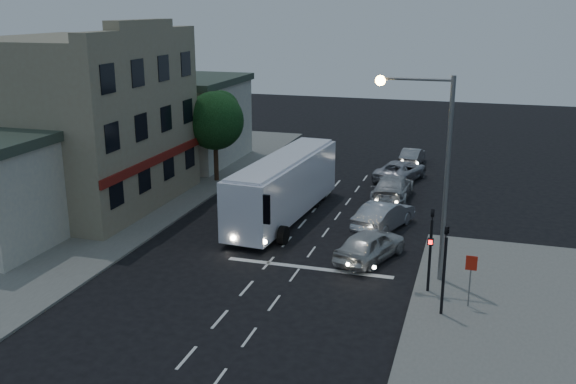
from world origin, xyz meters
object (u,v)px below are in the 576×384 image
(traffic_signal_side, at_px, (445,259))
(street_tree, at_px, (215,118))
(car_extra, at_px, (412,156))
(tour_bus, at_px, (284,185))
(car_sedan_b, at_px, (393,187))
(streetlight, at_px, (432,155))
(car_suv, at_px, (370,245))
(car_sedan_a, at_px, (384,216))
(regulatory_sign, at_px, (471,273))
(car_sedan_c, at_px, (400,171))
(traffic_signal_main, at_px, (431,240))

(traffic_signal_side, distance_m, street_tree, 23.24)
(car_extra, bearing_deg, traffic_signal_side, 102.96)
(tour_bus, distance_m, car_sedan_b, 7.88)
(car_extra, bearing_deg, streetlight, 101.87)
(tour_bus, distance_m, street_tree, 9.66)
(car_suv, bearing_deg, car_sedan_a, -69.41)
(streetlight, bearing_deg, regulatory_sign, -51.25)
(car_sedan_a, relative_size, car_sedan_c, 0.92)
(tour_bus, height_order, car_sedan_c, tour_bus)
(car_sedan_a, distance_m, traffic_signal_side, 10.54)
(car_suv, relative_size, street_tree, 0.74)
(streetlight, distance_m, street_tree, 20.19)
(regulatory_sign, bearing_deg, street_tree, 138.92)
(car_extra, xyz_separation_m, street_tree, (-12.56, -8.99, 3.83))
(traffic_signal_main, distance_m, regulatory_sign, 2.14)
(car_extra, distance_m, streetlight, 22.59)
(car_suv, xyz_separation_m, car_sedan_b, (-0.39, 10.49, 0.01))
(car_extra, bearing_deg, car_sedan_c, 90.73)
(streetlight, bearing_deg, car_sedan_b, 104.63)
(car_extra, xyz_separation_m, traffic_signal_main, (3.25, -23.23, 1.76))
(car_suv, distance_m, car_sedan_b, 10.49)
(tour_bus, bearing_deg, streetlight, -32.82)
(traffic_signal_side, relative_size, streetlight, 0.46)
(street_tree, bearing_deg, car_suv, -41.28)
(tour_bus, distance_m, car_sedan_a, 5.95)
(car_extra, distance_m, traffic_signal_side, 25.58)
(car_sedan_a, relative_size, traffic_signal_side, 1.15)
(car_suv, bearing_deg, car_sedan_b, -67.99)
(car_sedan_c, relative_size, traffic_signal_side, 1.25)
(car_extra, height_order, traffic_signal_side, traffic_signal_side)
(traffic_signal_main, xyz_separation_m, traffic_signal_side, (0.70, -1.98, 0.00))
(car_sedan_c, distance_m, traffic_signal_side, 20.79)
(car_sedan_c, relative_size, traffic_signal_main, 1.25)
(tour_bus, relative_size, car_sedan_a, 2.54)
(tour_bus, relative_size, car_suv, 2.63)
(car_extra, xyz_separation_m, regulatory_sign, (4.95, -24.25, 0.93))
(car_sedan_b, xyz_separation_m, car_extra, (0.16, 9.72, -0.13))
(car_sedan_b, height_order, regulatory_sign, regulatory_sign)
(car_sedan_a, distance_m, regulatory_sign, 9.99)
(tour_bus, distance_m, traffic_signal_side, 13.84)
(regulatory_sign, bearing_deg, car_sedan_a, 118.67)
(car_sedan_a, distance_m, street_tree, 14.78)
(tour_bus, xyz_separation_m, street_tree, (-6.90, 6.27, 2.54))
(car_sedan_b, relative_size, streetlight, 0.61)
(car_suv, height_order, car_sedan_a, same)
(streetlight, bearing_deg, traffic_signal_side, -74.30)
(car_suv, relative_size, car_extra, 1.13)
(traffic_signal_main, distance_m, streetlight, 3.61)
(car_sedan_c, bearing_deg, traffic_signal_main, 116.41)
(car_sedan_c, xyz_separation_m, street_tree, (-12.27, -4.05, 3.79))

